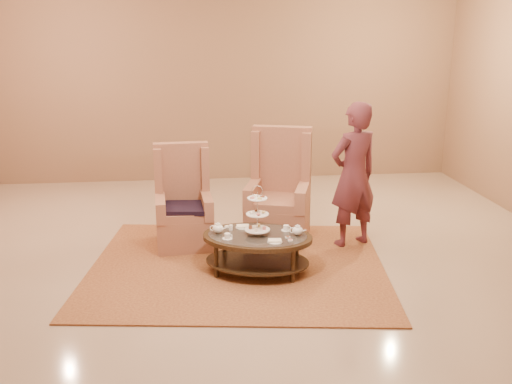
{
  "coord_description": "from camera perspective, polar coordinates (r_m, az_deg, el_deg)",
  "views": [
    {
      "loc": [
        -0.52,
        -5.79,
        2.56
      ],
      "look_at": [
        0.14,
        0.2,
        0.83
      ],
      "focal_mm": 40.0,
      "sensor_mm": 36.0,
      "label": 1
    }
  ],
  "objects": [
    {
      "name": "ground",
      "position": [
        6.35,
        -1.03,
        -7.74
      ],
      "size": [
        8.0,
        8.0,
        0.0
      ],
      "primitive_type": "plane",
      "color": "tan",
      "rests_on": "ground"
    },
    {
      "name": "ceiling",
      "position": [
        6.35,
        -1.03,
        -7.74
      ],
      "size": [
        8.0,
        8.0,
        0.02
      ],
      "primitive_type": "cube",
      "color": "white",
      "rests_on": "ground"
    },
    {
      "name": "rug",
      "position": [
        6.41,
        -1.86,
        -7.41
      ],
      "size": [
        3.56,
        3.09,
        0.02
      ],
      "rotation": [
        0.0,
        0.0,
        -0.13
      ],
      "color": "#A66D3B",
      "rests_on": "ground"
    },
    {
      "name": "person",
      "position": [
        6.87,
        9.74,
        1.64
      ],
      "size": [
        0.75,
        0.62,
        1.75
      ],
      "rotation": [
        0.0,
        0.0,
        3.51
      ],
      "color": "#5E2831",
      "rests_on": "ground"
    },
    {
      "name": "tea_table",
      "position": [
        6.13,
        0.13,
        -5.0
      ],
      "size": [
        1.35,
        1.09,
        0.99
      ],
      "rotation": [
        0.0,
        0.0,
        -0.27
      ],
      "color": "black",
      "rests_on": "ground"
    },
    {
      "name": "armchair_right",
      "position": [
        7.18,
        2.32,
        -0.94
      ],
      "size": [
        0.93,
        0.95,
        1.38
      ],
      "rotation": [
        0.0,
        0.0,
        -0.29
      ],
      "color": "#A7694E",
      "rests_on": "ground"
    },
    {
      "name": "armchair_left",
      "position": [
        6.99,
        -7.25,
        -1.95
      ],
      "size": [
        0.71,
        0.73,
        1.23
      ],
      "rotation": [
        0.0,
        0.0,
        0.07
      ],
      "color": "#A7694E",
      "rests_on": "ground"
    },
    {
      "name": "wall_back",
      "position": [
        9.83,
        -3.25,
        11.3
      ],
      "size": [
        8.0,
        0.04,
        3.5
      ],
      "primitive_type": "cube",
      "color": "#90694E",
      "rests_on": "ground"
    }
  ]
}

